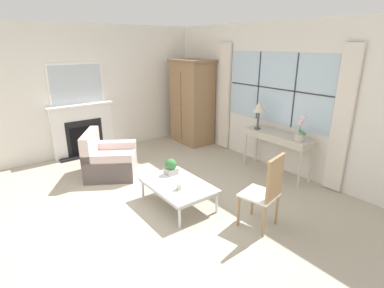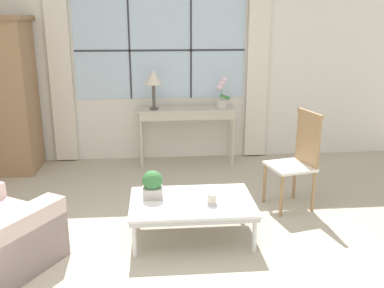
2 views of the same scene
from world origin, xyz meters
name	(u,v)px [view 2 (image 2 of 2)]	position (x,y,z in m)	size (l,w,h in m)	color
ground_plane	(170,268)	(0.00, 0.00, 0.00)	(14.00, 14.00, 0.00)	#B2A893
wall_back_windowed	(161,63)	(0.00, 3.02, 1.39)	(7.20, 0.14, 2.80)	silver
console_table	(187,115)	(0.34, 2.73, 0.70)	(1.36, 0.41, 0.80)	beige
table_lamp	(153,79)	(-0.11, 2.67, 1.22)	(0.25, 0.25, 0.55)	#4C4742
potted_orchid	(222,96)	(0.83, 2.68, 0.97)	(0.21, 0.16, 0.45)	#BCB7AD
side_chair_wooden	(299,155)	(1.43, 1.13, 0.59)	(0.53, 0.53, 1.06)	white
coffee_table	(192,204)	(0.23, 0.54, 0.33)	(1.15, 0.77, 0.37)	silver
potted_plant_small	(152,184)	(-0.13, 0.65, 0.50)	(0.19, 0.19, 0.26)	#BCB7AD
pillar_candle	(212,199)	(0.40, 0.44, 0.41)	(0.12, 0.12, 0.11)	silver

